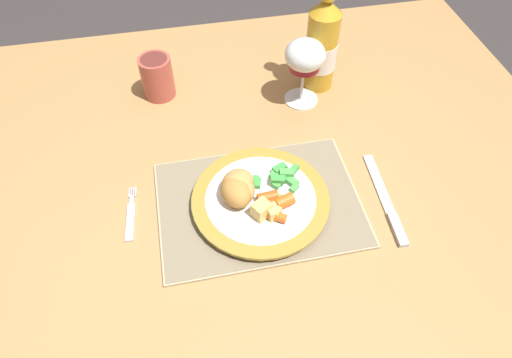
{
  "coord_description": "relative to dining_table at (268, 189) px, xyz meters",
  "views": [
    {
      "loc": [
        -0.15,
        -0.59,
        1.42
      ],
      "look_at": [
        -0.04,
        -0.07,
        0.78
      ],
      "focal_mm": 32.0,
      "sensor_mm": 36.0,
      "label": 1
    }
  ],
  "objects": [
    {
      "name": "ground_plane",
      "position": [
        0.0,
        0.0,
        -0.66
      ],
      "size": [
        6.0,
        6.0,
        0.0
      ],
      "primitive_type": "plane",
      "color": "#383333"
    },
    {
      "name": "dining_table",
      "position": [
        0.0,
        0.0,
        0.0
      ],
      "size": [
        1.27,
        1.06,
        0.74
      ],
      "color": "#AD7F4C",
      "rests_on": "ground"
    },
    {
      "name": "placemat",
      "position": [
        -0.04,
        -0.1,
        0.09
      ],
      "size": [
        0.37,
        0.27,
        0.01
      ],
      "color": "tan",
      "rests_on": "dining_table"
    },
    {
      "name": "dinner_plate",
      "position": [
        -0.04,
        -0.1,
        0.1
      ],
      "size": [
        0.25,
        0.25,
        0.02
      ],
      "color": "white",
      "rests_on": "placemat"
    },
    {
      "name": "breaded_croquettes",
      "position": [
        -0.08,
        -0.09,
        0.13
      ],
      "size": [
        0.08,
        0.1,
        0.04
      ],
      "color": "tan",
      "rests_on": "dinner_plate"
    },
    {
      "name": "green_beans_pile",
      "position": [
        0.0,
        -0.07,
        0.12
      ],
      "size": [
        0.09,
        0.09,
        0.02
      ],
      "color": "#4CA84C",
      "rests_on": "dinner_plate"
    },
    {
      "name": "glazed_carrots",
      "position": [
        -0.01,
        -0.13,
        0.12
      ],
      "size": [
        0.06,
        0.07,
        0.02
      ],
      "color": "orange",
      "rests_on": "dinner_plate"
    },
    {
      "name": "fork",
      "position": [
        -0.27,
        -0.08,
        0.08
      ],
      "size": [
        0.02,
        0.12,
        0.01
      ],
      "color": "silver",
      "rests_on": "dining_table"
    },
    {
      "name": "table_knife",
      "position": [
        0.19,
        -0.15,
        0.09
      ],
      "size": [
        0.03,
        0.22,
        0.01
      ],
      "color": "silver",
      "rests_on": "dining_table"
    },
    {
      "name": "wine_glass",
      "position": [
        0.11,
        0.18,
        0.19
      ],
      "size": [
        0.09,
        0.09,
        0.15
      ],
      "color": "silver",
      "rests_on": "dining_table"
    },
    {
      "name": "bottle",
      "position": [
        0.17,
        0.22,
        0.19
      ],
      "size": [
        0.07,
        0.07,
        0.28
      ],
      "color": "gold",
      "rests_on": "dining_table"
    },
    {
      "name": "roast_potatoes",
      "position": [
        -0.04,
        -0.14,
        0.12
      ],
      "size": [
        0.06,
        0.04,
        0.03
      ],
      "color": "#E5BC66",
      "rests_on": "dinner_plate"
    },
    {
      "name": "drinking_cup",
      "position": [
        -0.2,
        0.26,
        0.13
      ],
      "size": [
        0.07,
        0.07,
        0.1
      ],
      "color": "#B24C42",
      "rests_on": "dining_table"
    }
  ]
}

